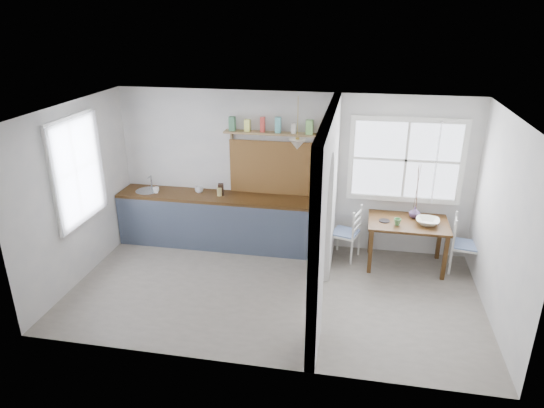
% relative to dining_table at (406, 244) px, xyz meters
% --- Properties ---
extents(floor, '(5.80, 3.20, 0.01)m').
position_rel_dining_table_xyz_m(floor, '(-1.90, -1.13, -0.38)').
color(floor, gray).
rests_on(floor, ground).
extents(ceiling, '(5.80, 3.20, 0.01)m').
position_rel_dining_table_xyz_m(ceiling, '(-1.90, -1.13, 2.22)').
color(ceiling, silver).
rests_on(ceiling, walls).
extents(walls, '(5.81, 3.21, 2.60)m').
position_rel_dining_table_xyz_m(walls, '(-1.90, -1.13, 0.92)').
color(walls, silver).
rests_on(walls, floor).
extents(partition, '(0.12, 3.20, 2.60)m').
position_rel_dining_table_xyz_m(partition, '(-1.20, -1.08, 1.07)').
color(partition, silver).
rests_on(partition, floor).
extents(kitchen_window, '(0.10, 1.16, 1.50)m').
position_rel_dining_table_xyz_m(kitchen_window, '(-4.77, -1.13, 1.27)').
color(kitchen_window, white).
rests_on(kitchen_window, walls).
extents(nook_window, '(1.76, 0.10, 1.30)m').
position_rel_dining_table_xyz_m(nook_window, '(-0.10, 0.43, 1.22)').
color(nook_window, white).
rests_on(nook_window, walls).
extents(counter, '(3.50, 0.60, 0.90)m').
position_rel_dining_table_xyz_m(counter, '(-3.03, 0.19, 0.08)').
color(counter, '#4C2E15').
rests_on(counter, floor).
extents(sink, '(0.40, 0.40, 0.02)m').
position_rel_dining_table_xyz_m(sink, '(-4.33, 0.17, 0.51)').
color(sink, '#B2B5BE').
rests_on(sink, counter).
extents(backsplash, '(1.65, 0.03, 0.90)m').
position_rel_dining_table_xyz_m(backsplash, '(-2.10, 0.44, 0.97)').
color(backsplash, brown).
rests_on(backsplash, walls).
extents(shelf, '(1.75, 0.20, 0.21)m').
position_rel_dining_table_xyz_m(shelf, '(-2.10, 0.36, 1.63)').
color(shelf, olive).
rests_on(shelf, walls).
extents(pendant_lamp, '(0.26, 0.26, 0.16)m').
position_rel_dining_table_xyz_m(pendant_lamp, '(-1.75, 0.02, 1.50)').
color(pendant_lamp, beige).
rests_on(pendant_lamp, ceiling).
extents(utensil_rail, '(0.02, 0.50, 0.02)m').
position_rel_dining_table_xyz_m(utensil_rail, '(-1.29, -0.23, 1.07)').
color(utensil_rail, '#B2B5BE').
rests_on(utensil_rail, partition).
extents(dining_table, '(1.21, 0.82, 0.75)m').
position_rel_dining_table_xyz_m(dining_table, '(0.00, 0.00, 0.00)').
color(dining_table, '#4C2E15').
rests_on(dining_table, floor).
extents(chair_left, '(0.51, 0.51, 0.89)m').
position_rel_dining_table_xyz_m(chair_left, '(-0.95, 0.10, 0.07)').
color(chair_left, silver).
rests_on(chair_left, floor).
extents(chair_right, '(0.47, 0.47, 0.90)m').
position_rel_dining_table_xyz_m(chair_right, '(0.87, -0.02, 0.07)').
color(chair_right, silver).
rests_on(chair_right, floor).
extents(kettle, '(0.22, 0.19, 0.24)m').
position_rel_dining_table_xyz_m(kettle, '(-1.43, 0.18, 0.64)').
color(kettle, white).
rests_on(kettle, counter).
extents(mug_a, '(0.13, 0.13, 0.10)m').
position_rel_dining_table_xyz_m(mug_a, '(-4.14, 0.10, 0.57)').
color(mug_a, white).
rests_on(mug_a, counter).
extents(mug_b, '(0.17, 0.17, 0.11)m').
position_rel_dining_table_xyz_m(mug_b, '(-3.43, 0.25, 0.58)').
color(mug_b, white).
rests_on(mug_b, counter).
extents(knife_block, '(0.11, 0.14, 0.19)m').
position_rel_dining_table_xyz_m(knife_block, '(-3.04, 0.22, 0.62)').
color(knife_block, black).
rests_on(knife_block, counter).
extents(jar, '(0.12, 0.12, 0.15)m').
position_rel_dining_table_xyz_m(jar, '(-3.05, 0.18, 0.60)').
color(jar, tan).
rests_on(jar, counter).
extents(towel_magenta, '(0.02, 0.03, 0.56)m').
position_rel_dining_table_xyz_m(towel_magenta, '(-1.32, -0.17, -0.10)').
color(towel_magenta, '#B21957').
rests_on(towel_magenta, counter).
extents(towel_orange, '(0.02, 0.03, 0.49)m').
position_rel_dining_table_xyz_m(towel_orange, '(-1.32, -0.21, -0.13)').
color(towel_orange, '#D96405').
rests_on(towel_orange, counter).
extents(bowl, '(0.38, 0.38, 0.08)m').
position_rel_dining_table_xyz_m(bowl, '(0.27, -0.04, 0.42)').
color(bowl, white).
rests_on(bowl, dining_table).
extents(table_cup, '(0.13, 0.13, 0.10)m').
position_rel_dining_table_xyz_m(table_cup, '(-0.18, -0.16, 0.43)').
color(table_cup, '#579556').
rests_on(table_cup, dining_table).
extents(plate, '(0.22, 0.22, 0.01)m').
position_rel_dining_table_xyz_m(plate, '(-0.36, -0.05, 0.38)').
color(plate, black).
rests_on(plate, dining_table).
extents(vase, '(0.21, 0.21, 0.18)m').
position_rel_dining_table_xyz_m(vase, '(0.10, 0.18, 0.47)').
color(vase, '#4A3557').
rests_on(vase, dining_table).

